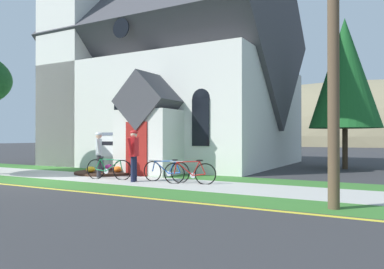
{
  "coord_description": "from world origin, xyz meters",
  "views": [
    {
      "loc": [
        10.89,
        -8.28,
        1.51
      ],
      "look_at": [
        4.7,
        2.97,
        1.6
      ],
      "focal_mm": 34.57,
      "sensor_mm": 36.0,
      "label": 1
    }
  ],
  "objects_px": {
    "church_sign": "(114,146)",
    "cyclist_in_blue_jersey": "(99,151)",
    "cyclist_in_red_jersey": "(134,151)",
    "bicycle_red": "(166,171)",
    "roadside_conifer": "(345,73)",
    "bicycle_orange": "(109,169)",
    "bicycle_yellow": "(190,173)"
  },
  "relations": [
    {
      "from": "bicycle_yellow",
      "to": "cyclist_in_red_jersey",
      "type": "xyz_separation_m",
      "value": [
        -1.96,
        -0.37,
        0.67
      ]
    },
    {
      "from": "roadside_conifer",
      "to": "bicycle_red",
      "type": "bearing_deg",
      "value": -119.67
    },
    {
      "from": "church_sign",
      "to": "bicycle_red",
      "type": "bearing_deg",
      "value": -23.88
    },
    {
      "from": "bicycle_orange",
      "to": "roadside_conifer",
      "type": "relative_size",
      "value": 0.25
    },
    {
      "from": "church_sign",
      "to": "bicycle_orange",
      "type": "relative_size",
      "value": 1.04
    },
    {
      "from": "bicycle_red",
      "to": "bicycle_yellow",
      "type": "height_order",
      "value": "bicycle_yellow"
    },
    {
      "from": "cyclist_in_blue_jersey",
      "to": "roadside_conifer",
      "type": "bearing_deg",
      "value": 47.4
    },
    {
      "from": "bicycle_orange",
      "to": "cyclist_in_red_jersey",
      "type": "bearing_deg",
      "value": -4.67
    },
    {
      "from": "church_sign",
      "to": "cyclist_in_red_jersey",
      "type": "relative_size",
      "value": 1.06
    },
    {
      "from": "church_sign",
      "to": "bicycle_yellow",
      "type": "relative_size",
      "value": 1.12
    },
    {
      "from": "bicycle_orange",
      "to": "cyclist_in_red_jersey",
      "type": "distance_m",
      "value": 1.37
    },
    {
      "from": "church_sign",
      "to": "cyclist_in_blue_jersey",
      "type": "distance_m",
      "value": 1.84
    },
    {
      "from": "church_sign",
      "to": "cyclist_in_red_jersey",
      "type": "bearing_deg",
      "value": -38.51
    },
    {
      "from": "cyclist_in_red_jersey",
      "to": "roadside_conifer",
      "type": "height_order",
      "value": "roadside_conifer"
    },
    {
      "from": "bicycle_orange",
      "to": "roadside_conifer",
      "type": "bearing_deg",
      "value": 51.65
    },
    {
      "from": "cyclist_in_red_jersey",
      "to": "cyclist_in_blue_jersey",
      "type": "bearing_deg",
      "value": 167.3
    },
    {
      "from": "church_sign",
      "to": "cyclist_in_blue_jersey",
      "type": "height_order",
      "value": "church_sign"
    },
    {
      "from": "cyclist_in_red_jersey",
      "to": "roadside_conifer",
      "type": "relative_size",
      "value": 0.24
    },
    {
      "from": "cyclist_in_red_jersey",
      "to": "church_sign",
      "type": "bearing_deg",
      "value": 141.49
    },
    {
      "from": "bicycle_orange",
      "to": "cyclist_in_blue_jersey",
      "type": "bearing_deg",
      "value": 156.08
    },
    {
      "from": "bicycle_orange",
      "to": "roadside_conifer",
      "type": "height_order",
      "value": "roadside_conifer"
    },
    {
      "from": "church_sign",
      "to": "roadside_conifer",
      "type": "bearing_deg",
      "value": 38.39
    },
    {
      "from": "bicycle_yellow",
      "to": "church_sign",
      "type": "bearing_deg",
      "value": 159.14
    },
    {
      "from": "bicycle_orange",
      "to": "bicycle_red",
      "type": "bearing_deg",
      "value": 11.18
    },
    {
      "from": "church_sign",
      "to": "bicycle_red",
      "type": "distance_m",
      "value": 4.06
    },
    {
      "from": "church_sign",
      "to": "cyclist_in_red_jersey",
      "type": "xyz_separation_m",
      "value": [
        2.69,
        -2.14,
        -0.09
      ]
    },
    {
      "from": "bicycle_yellow",
      "to": "cyclist_in_red_jersey",
      "type": "bearing_deg",
      "value": -169.3
    },
    {
      "from": "church_sign",
      "to": "cyclist_in_blue_jersey",
      "type": "xyz_separation_m",
      "value": [
        0.7,
        -1.69,
        -0.13
      ]
    },
    {
      "from": "bicycle_red",
      "to": "bicycle_yellow",
      "type": "distance_m",
      "value": 1.01
    },
    {
      "from": "bicycle_orange",
      "to": "cyclist_in_red_jersey",
      "type": "xyz_separation_m",
      "value": [
        1.2,
        -0.1,
        0.66
      ]
    },
    {
      "from": "church_sign",
      "to": "cyclist_in_blue_jersey",
      "type": "relative_size",
      "value": 1.1
    },
    {
      "from": "bicycle_red",
      "to": "roadside_conifer",
      "type": "height_order",
      "value": "roadside_conifer"
    }
  ]
}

